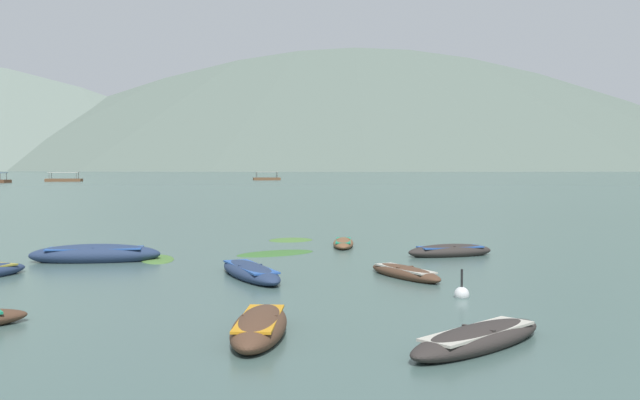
{
  "coord_description": "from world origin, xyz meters",
  "views": [
    {
      "loc": [
        2.84,
        -4.65,
        3.34
      ],
      "look_at": [
        1.68,
        57.96,
        0.52
      ],
      "focal_mm": 39.73,
      "sensor_mm": 36.0,
      "label": 1
    }
  ],
  "objects_px": {
    "ferry_0": "(64,180)",
    "mooring_buoy": "(462,294)",
    "rowboat_1": "(250,272)",
    "rowboat_7": "(343,243)",
    "rowboat_2": "(450,251)",
    "rowboat_4": "(405,273)",
    "rowboat_8": "(95,255)",
    "ferry_2": "(267,179)",
    "rowboat_0": "(478,339)",
    "rowboat_5": "(260,327)"
  },
  "relations": [
    {
      "from": "rowboat_7",
      "to": "ferry_0",
      "type": "height_order",
      "value": "ferry_0"
    },
    {
      "from": "rowboat_2",
      "to": "ferry_0",
      "type": "relative_size",
      "value": 0.4
    },
    {
      "from": "rowboat_0",
      "to": "ferry_2",
      "type": "relative_size",
      "value": 0.43
    },
    {
      "from": "rowboat_4",
      "to": "mooring_buoy",
      "type": "relative_size",
      "value": 4.02
    },
    {
      "from": "rowboat_0",
      "to": "rowboat_4",
      "type": "relative_size",
      "value": 1.01
    },
    {
      "from": "rowboat_4",
      "to": "rowboat_8",
      "type": "distance_m",
      "value": 11.29
    },
    {
      "from": "rowboat_4",
      "to": "ferry_2",
      "type": "distance_m",
      "value": 178.18
    },
    {
      "from": "rowboat_8",
      "to": "rowboat_1",
      "type": "bearing_deg",
      "value": -30.98
    },
    {
      "from": "rowboat_1",
      "to": "ferry_0",
      "type": "height_order",
      "value": "ferry_0"
    },
    {
      "from": "rowboat_0",
      "to": "ferry_0",
      "type": "xyz_separation_m",
      "value": [
        -70.61,
        163.91,
        0.29
      ]
    },
    {
      "from": "mooring_buoy",
      "to": "rowboat_2",
      "type": "bearing_deg",
      "value": 82.57
    },
    {
      "from": "rowboat_8",
      "to": "ferry_2",
      "type": "bearing_deg",
      "value": 93.34
    },
    {
      "from": "rowboat_0",
      "to": "ferry_0",
      "type": "bearing_deg",
      "value": 113.3
    },
    {
      "from": "rowboat_2",
      "to": "rowboat_8",
      "type": "xyz_separation_m",
      "value": [
        -12.99,
        -1.85,
        0.07
      ]
    },
    {
      "from": "rowboat_1",
      "to": "mooring_buoy",
      "type": "xyz_separation_m",
      "value": [
        5.86,
        -3.24,
        -0.08
      ]
    },
    {
      "from": "rowboat_2",
      "to": "rowboat_4",
      "type": "height_order",
      "value": "rowboat_2"
    },
    {
      "from": "ferry_2",
      "to": "mooring_buoy",
      "type": "relative_size",
      "value": 9.41
    },
    {
      "from": "rowboat_4",
      "to": "rowboat_8",
      "type": "height_order",
      "value": "rowboat_8"
    },
    {
      "from": "rowboat_0",
      "to": "ferry_2",
      "type": "height_order",
      "value": "ferry_2"
    },
    {
      "from": "rowboat_1",
      "to": "ferry_2",
      "type": "xyz_separation_m",
      "value": [
        -16.13,
        177.06,
        0.28
      ]
    },
    {
      "from": "rowboat_1",
      "to": "mooring_buoy",
      "type": "relative_size",
      "value": 5.4
    },
    {
      "from": "rowboat_2",
      "to": "ferry_2",
      "type": "bearing_deg",
      "value": 97.67
    },
    {
      "from": "rowboat_1",
      "to": "rowboat_4",
      "type": "height_order",
      "value": "rowboat_1"
    },
    {
      "from": "rowboat_7",
      "to": "ferry_2",
      "type": "bearing_deg",
      "value": 96.47
    },
    {
      "from": "ferry_0",
      "to": "ferry_2",
      "type": "xyz_separation_m",
      "value": [
        49.23,
        21.49,
        0.0
      ]
    },
    {
      "from": "rowboat_8",
      "to": "mooring_buoy",
      "type": "distance_m",
      "value": 13.69
    },
    {
      "from": "rowboat_2",
      "to": "rowboat_7",
      "type": "distance_m",
      "value": 5.17
    },
    {
      "from": "rowboat_8",
      "to": "rowboat_2",
      "type": "bearing_deg",
      "value": 8.1
    },
    {
      "from": "rowboat_1",
      "to": "rowboat_4",
      "type": "distance_m",
      "value": 4.74
    },
    {
      "from": "rowboat_7",
      "to": "ferry_0",
      "type": "relative_size",
      "value": 0.38
    },
    {
      "from": "rowboat_0",
      "to": "rowboat_5",
      "type": "height_order",
      "value": "rowboat_5"
    },
    {
      "from": "rowboat_2",
      "to": "mooring_buoy",
      "type": "bearing_deg",
      "value": -97.43
    },
    {
      "from": "ferry_0",
      "to": "mooring_buoy",
      "type": "distance_m",
      "value": 174.05
    },
    {
      "from": "rowboat_2",
      "to": "ferry_0",
      "type": "xyz_separation_m",
      "value": [
        -72.36,
        150.12,
        0.27
      ]
    },
    {
      "from": "rowboat_1",
      "to": "rowboat_7",
      "type": "relative_size",
      "value": 1.34
    },
    {
      "from": "rowboat_1",
      "to": "ferry_2",
      "type": "bearing_deg",
      "value": 95.2
    },
    {
      "from": "ferry_0",
      "to": "mooring_buoy",
      "type": "bearing_deg",
      "value": -65.84
    },
    {
      "from": "rowboat_5",
      "to": "mooring_buoy",
      "type": "height_order",
      "value": "mooring_buoy"
    },
    {
      "from": "rowboat_0",
      "to": "rowboat_7",
      "type": "height_order",
      "value": "rowboat_0"
    },
    {
      "from": "rowboat_2",
      "to": "rowboat_8",
      "type": "relative_size",
      "value": 0.76
    },
    {
      "from": "rowboat_7",
      "to": "mooring_buoy",
      "type": "xyz_separation_m",
      "value": [
        2.89,
        -11.94,
        -0.04
      ]
    },
    {
      "from": "rowboat_0",
      "to": "rowboat_1",
      "type": "distance_m",
      "value": 9.86
    },
    {
      "from": "rowboat_8",
      "to": "rowboat_5",
      "type": "bearing_deg",
      "value": -57.69
    },
    {
      "from": "rowboat_0",
      "to": "rowboat_1",
      "type": "relative_size",
      "value": 0.75
    },
    {
      "from": "rowboat_1",
      "to": "rowboat_5",
      "type": "xyz_separation_m",
      "value": [
        1.07,
        -7.58,
        0.02
      ]
    },
    {
      "from": "rowboat_1",
      "to": "rowboat_4",
      "type": "bearing_deg",
      "value": 1.28
    },
    {
      "from": "rowboat_0",
      "to": "mooring_buoy",
      "type": "relative_size",
      "value": 4.07
    },
    {
      "from": "rowboat_0",
      "to": "rowboat_4",
      "type": "bearing_deg",
      "value": 93.46
    },
    {
      "from": "rowboat_5",
      "to": "ferry_0",
      "type": "xyz_separation_m",
      "value": [
        -66.44,
        163.15,
        0.26
      ]
    },
    {
      "from": "ferry_0",
      "to": "ferry_2",
      "type": "height_order",
      "value": "same"
    }
  ]
}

